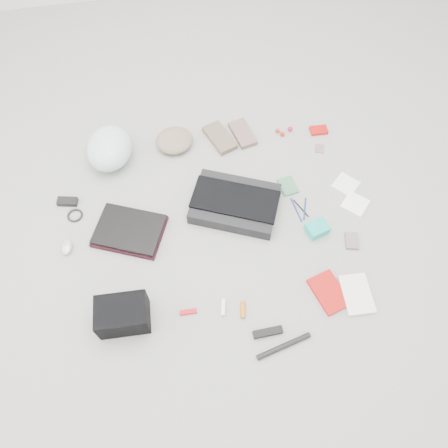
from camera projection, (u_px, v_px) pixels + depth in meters
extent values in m
plane|color=gray|center=(224.00, 229.00, 2.17)|extent=(4.00, 4.00, 0.00)
cube|color=black|center=(235.00, 204.00, 2.21)|extent=(0.51, 0.45, 0.07)
cube|color=black|center=(235.00, 199.00, 2.17)|extent=(0.47, 0.35, 0.01)
cube|color=black|center=(130.00, 231.00, 2.15)|extent=(0.40, 0.36, 0.02)
cube|color=black|center=(129.00, 229.00, 2.13)|extent=(0.38, 0.34, 0.02)
ellipsoid|color=silver|center=(109.00, 148.00, 2.32)|extent=(0.30, 0.34, 0.18)
ellipsoid|color=#806D58|center=(174.00, 140.00, 2.41)|extent=(0.25, 0.24, 0.07)
cube|color=brown|center=(220.00, 138.00, 2.45)|extent=(0.18, 0.24, 0.03)
cube|color=#785E53|center=(243.00, 134.00, 2.46)|extent=(0.14, 0.21, 0.03)
cube|color=black|center=(67.00, 202.00, 2.24)|extent=(0.11, 0.07, 0.03)
torus|color=black|center=(75.00, 215.00, 2.21)|extent=(0.10, 0.10, 0.01)
ellipsoid|color=#B7B7B7|center=(67.00, 247.00, 2.10)|extent=(0.06, 0.09, 0.03)
cube|color=black|center=(123.00, 315.00, 1.88)|extent=(0.23, 0.16, 0.14)
cube|color=#B20A11|center=(188.00, 312.00, 1.95)|extent=(0.08, 0.02, 0.01)
cylinder|color=white|center=(223.00, 307.00, 1.96)|extent=(0.04, 0.08, 0.02)
cylinder|color=#C65F12|center=(243.00, 310.00, 1.95)|extent=(0.03, 0.08, 0.02)
cube|color=black|center=(268.00, 332.00, 1.90)|extent=(0.13, 0.04, 0.03)
cylinder|color=black|center=(284.00, 346.00, 1.87)|extent=(0.25, 0.08, 0.02)
cube|color=red|center=(329.00, 292.00, 2.00)|extent=(0.17, 0.22, 0.02)
cube|color=silver|center=(357.00, 294.00, 1.99)|extent=(0.14, 0.20, 0.02)
cube|color=#3C6E4A|center=(288.00, 186.00, 2.30)|extent=(0.10, 0.12, 0.01)
cylinder|color=navy|center=(296.00, 210.00, 2.22)|extent=(0.03, 0.15, 0.01)
cylinder|color=black|center=(301.00, 208.00, 2.23)|extent=(0.06, 0.11, 0.01)
cylinder|color=navy|center=(305.00, 209.00, 2.23)|extent=(0.05, 0.13, 0.01)
cube|color=#16B9A5|center=(317.00, 229.00, 2.15)|extent=(0.12, 0.10, 0.05)
cube|color=slate|center=(352.00, 241.00, 2.13)|extent=(0.08, 0.10, 0.02)
cube|color=white|center=(346.00, 184.00, 2.30)|extent=(0.16, 0.16, 0.01)
cube|color=white|center=(355.00, 204.00, 2.24)|extent=(0.16, 0.16, 0.01)
sphere|color=red|center=(278.00, 131.00, 2.48)|extent=(0.03, 0.03, 0.03)
sphere|color=red|center=(282.00, 134.00, 2.46)|extent=(0.03, 0.03, 0.03)
sphere|color=#B5132D|center=(290.00, 129.00, 2.48)|extent=(0.04, 0.04, 0.03)
cube|color=red|center=(319.00, 130.00, 2.48)|extent=(0.10, 0.06, 0.02)
cube|color=slate|center=(319.00, 149.00, 2.43)|extent=(0.07, 0.07, 0.00)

